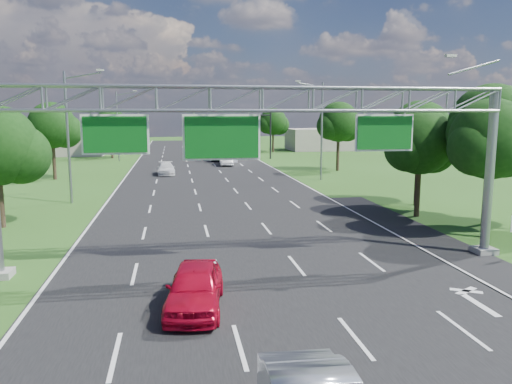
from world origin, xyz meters
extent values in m
plane|color=#295018|center=(0.00, 30.00, 0.00)|extent=(220.00, 220.00, 0.00)
cube|color=black|center=(0.00, 30.00, 0.00)|extent=(18.00, 180.00, 0.02)
cube|color=black|center=(10.20, 14.00, 0.00)|extent=(3.00, 30.00, 0.02)
cube|color=gray|center=(11.50, 12.00, 0.15)|extent=(1.00, 1.00, 0.30)
cylinder|color=gray|center=(11.50, 12.00, 4.00)|extent=(0.44, 0.44, 8.00)
cube|color=gray|center=(-11.00, 12.00, 0.15)|extent=(1.00, 1.00, 0.30)
cylinder|color=gray|center=(10.30, 12.00, 9.00)|extent=(2.54, 0.12, 0.79)
cube|color=beige|center=(9.10, 12.00, 9.50)|extent=(0.50, 0.22, 0.12)
cube|color=white|center=(-6.00, 11.98, 6.00)|extent=(2.80, 0.05, 1.70)
cube|color=#0B5917|center=(-6.00, 11.92, 6.00)|extent=(2.62, 0.05, 1.52)
cube|color=white|center=(-1.50, 11.98, 5.85)|extent=(3.40, 0.05, 2.00)
cube|color=#0B5917|center=(-1.50, 11.92, 5.85)|extent=(3.22, 0.05, 1.82)
cube|color=white|center=(6.00, 11.98, 6.00)|extent=(2.80, 0.05, 1.70)
cube|color=#0B5917|center=(6.00, 11.92, 6.00)|extent=(2.62, 0.05, 1.52)
cylinder|color=black|center=(11.00, 65.00, 3.50)|extent=(0.24, 0.24, 7.00)
cylinder|color=black|center=(5.00, 65.00, 6.60)|extent=(12.00, 0.18, 0.18)
imported|color=black|center=(-1.00, 65.00, 6.05)|extent=(0.18, 0.22, 1.10)
imported|color=black|center=(4.00, 65.00, 6.05)|extent=(0.18, 0.22, 1.10)
imported|color=black|center=(9.00, 65.00, 6.05)|extent=(0.18, 0.22, 1.10)
cylinder|color=gray|center=(-11.50, 30.00, 5.00)|extent=(0.20, 0.20, 10.00)
cylinder|color=gray|center=(-10.20, 30.00, 9.70)|extent=(2.78, 0.12, 0.60)
cube|color=beige|center=(-8.90, 30.00, 10.10)|extent=(0.55, 0.22, 0.12)
cylinder|color=gray|center=(-11.50, 65.00, 5.00)|extent=(0.20, 0.20, 10.00)
cylinder|color=gray|center=(-10.20, 65.00, 9.70)|extent=(2.78, 0.12, 0.60)
cube|color=beige|center=(-8.90, 65.00, 10.10)|extent=(0.55, 0.22, 0.12)
cylinder|color=gray|center=(11.50, 40.00, 5.00)|extent=(0.20, 0.20, 10.00)
cylinder|color=gray|center=(10.20, 40.00, 9.70)|extent=(2.78, 0.12, 0.60)
cube|color=beige|center=(8.90, 40.00, 10.10)|extent=(0.55, 0.22, 0.12)
cylinder|color=#2D2116|center=(13.50, 15.00, 1.87)|extent=(0.36, 0.36, 3.74)
sphere|color=black|center=(13.50, 15.00, 5.50)|extent=(4.40, 4.40, 4.40)
sphere|color=black|center=(14.60, 15.40, 4.95)|extent=(3.30, 3.30, 3.30)
sphere|color=black|center=(12.51, 14.70, 5.06)|extent=(3.08, 3.08, 3.08)
cylinder|color=#2D2116|center=(15.50, 18.00, 2.09)|extent=(0.36, 0.36, 4.18)
sphere|color=black|center=(15.50, 18.00, 6.18)|extent=(5.00, 5.00, 5.00)
sphere|color=black|center=(16.75, 18.40, 5.55)|extent=(3.75, 3.75, 3.75)
sphere|color=black|center=(14.38, 17.70, 5.68)|extent=(3.50, 3.50, 3.50)
cylinder|color=#2D2116|center=(12.50, 21.00, 1.65)|extent=(0.36, 0.36, 3.30)
sphere|color=black|center=(12.50, 21.00, 5.06)|extent=(4.40, 4.40, 4.40)
sphere|color=black|center=(13.60, 21.40, 4.51)|extent=(3.30, 3.30, 3.30)
sphere|color=black|center=(11.51, 20.70, 4.62)|extent=(3.08, 3.08, 3.08)
cylinder|color=#2D2116|center=(14.50, 25.00, 1.76)|extent=(0.36, 0.36, 3.52)
sphere|color=black|center=(14.50, 25.00, 5.44)|extent=(4.80, 4.80, 4.80)
sphere|color=black|center=(15.70, 25.40, 4.84)|extent=(3.60, 3.60, 3.60)
sphere|color=black|center=(13.42, 24.70, 4.96)|extent=(3.36, 3.36, 3.36)
cylinder|color=#2D2116|center=(-14.00, 22.00, 1.54)|extent=(0.36, 0.36, 3.08)
sphere|color=black|center=(-12.80, 22.40, 4.40)|extent=(3.60, 3.60, 3.60)
cylinder|color=#2D2116|center=(-16.00, 45.00, 1.87)|extent=(0.36, 0.36, 3.74)
sphere|color=black|center=(-16.00, 45.00, 5.66)|extent=(4.80, 4.80, 4.80)
sphere|color=black|center=(-14.80, 45.40, 5.06)|extent=(3.60, 3.60, 3.60)
sphere|color=black|center=(-17.08, 44.70, 5.18)|extent=(3.36, 3.36, 3.36)
cylinder|color=#2D2116|center=(-13.00, 70.00, 1.65)|extent=(0.36, 0.36, 3.30)
sphere|color=black|center=(-13.00, 70.00, 5.22)|extent=(4.80, 4.80, 4.80)
sphere|color=black|center=(-11.80, 70.40, 4.62)|extent=(3.60, 3.60, 3.60)
sphere|color=black|center=(-14.08, 69.70, 4.74)|extent=(3.36, 3.36, 3.36)
cylinder|color=#2D2116|center=(16.00, 48.00, 1.98)|extent=(0.36, 0.36, 3.96)
sphere|color=black|center=(16.00, 48.00, 5.88)|extent=(4.80, 4.80, 4.80)
sphere|color=black|center=(17.20, 48.40, 5.28)|extent=(3.60, 3.60, 3.60)
sphere|color=black|center=(14.92, 47.70, 5.40)|extent=(3.36, 3.36, 3.36)
cylinder|color=#2D2116|center=(14.00, 78.00, 1.76)|extent=(0.36, 0.36, 3.52)
sphere|color=black|center=(14.00, 78.00, 5.44)|extent=(4.80, 4.80, 4.80)
sphere|color=black|center=(15.20, 78.40, 4.84)|extent=(3.60, 3.60, 3.60)
sphere|color=black|center=(12.92, 77.70, 4.96)|extent=(3.36, 3.36, 3.36)
cube|color=#A29688|center=(-22.00, 78.00, 2.50)|extent=(14.00, 10.00, 5.00)
cube|color=#A29688|center=(24.00, 82.00, 2.00)|extent=(12.00, 9.00, 4.00)
imported|color=#BA0825|center=(-2.97, 7.19, 0.80)|extent=(2.50, 4.92, 1.61)
imported|color=silver|center=(-4.50, 47.28, 0.68)|extent=(2.06, 4.72, 1.35)
imported|color=black|center=(2.57, 62.75, 0.56)|extent=(2.03, 4.12, 1.12)
imported|color=white|center=(3.42, 56.43, 0.81)|extent=(2.20, 5.06, 1.62)
cube|color=silver|center=(4.02, 65.20, 1.79)|extent=(2.71, 6.54, 3.25)
cube|color=silver|center=(4.02, 60.65, 1.19)|extent=(2.53, 2.42, 2.38)
cylinder|color=black|center=(2.83, 60.87, 0.54)|extent=(0.38, 1.08, 1.08)
cylinder|color=black|center=(5.21, 60.87, 0.54)|extent=(0.38, 1.08, 1.08)
cylinder|color=black|center=(2.83, 67.36, 0.54)|extent=(0.38, 1.08, 1.08)
cylinder|color=black|center=(5.21, 67.36, 0.54)|extent=(0.38, 1.08, 1.08)
camera|label=1|loc=(-3.59, -9.83, 6.88)|focal=35.00mm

